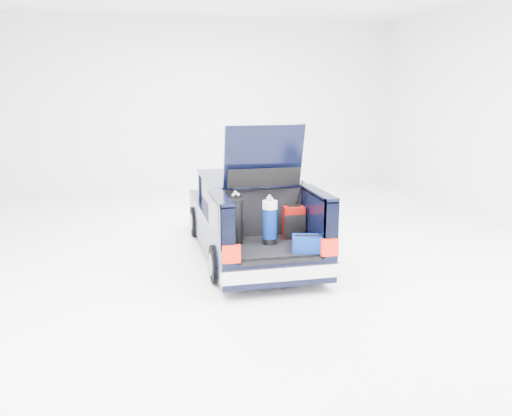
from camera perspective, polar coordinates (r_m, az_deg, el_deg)
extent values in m
plane|color=white|center=(10.08, -0.64, -4.87)|extent=(14.00, 14.00, 0.00)
cube|color=black|center=(10.56, -1.40, -1.24)|extent=(1.75, 3.00, 0.70)
cube|color=black|center=(12.08, -2.89, 0.06)|extent=(1.70, 0.30, 0.50)
cube|color=#B7B7BE|center=(12.23, -3.00, -0.12)|extent=(1.72, 0.10, 0.22)
cube|color=black|center=(9.94, -0.84, 1.55)|extent=(1.55, 1.95, 0.54)
cube|color=black|center=(9.89, -0.84, 3.20)|extent=(1.62, 2.05, 0.06)
cube|color=black|center=(8.58, 1.50, -5.60)|extent=(1.75, 1.30, 0.40)
cube|color=black|center=(8.53, 1.48, -4.13)|extent=(1.32, 1.18, 0.05)
cube|color=black|center=(8.25, -3.70, -1.85)|extent=(0.20, 1.30, 0.85)
cube|color=black|center=(8.63, 6.52, -1.26)|extent=(0.20, 1.30, 0.85)
cube|color=black|center=(8.15, -3.74, 1.11)|extent=(0.20, 1.30, 0.06)
cube|color=black|center=(8.53, 6.59, 1.57)|extent=(0.20, 1.30, 0.06)
cube|color=black|center=(8.99, 0.54, -0.63)|extent=(1.36, 0.08, 0.84)
cube|color=#B7B7BE|center=(7.95, 2.73, -6.90)|extent=(1.80, 0.12, 0.20)
cube|color=#B81607|center=(7.71, -2.62, -4.87)|extent=(0.26, 0.07, 0.26)
cube|color=#B81607|center=(8.09, 7.77, -4.12)|extent=(0.26, 0.07, 0.26)
cube|color=black|center=(7.93, 2.67, -5.62)|extent=(1.20, 0.06, 0.06)
cube|color=black|center=(8.65, 0.82, 5.50)|extent=(1.28, 0.33, 1.03)
cube|color=black|center=(8.67, 0.76, 6.45)|extent=(0.95, 0.17, 0.54)
cylinder|color=black|center=(11.24, -6.31, -1.44)|extent=(0.20, 0.62, 0.62)
cylinder|color=slate|center=(11.24, -6.31, -1.44)|extent=(0.23, 0.36, 0.36)
cylinder|color=black|center=(11.54, 1.80, -1.00)|extent=(0.20, 0.62, 0.62)
cylinder|color=slate|center=(11.54, 1.80, -1.00)|extent=(0.23, 0.36, 0.36)
cylinder|color=black|center=(8.58, -4.09, -5.92)|extent=(0.20, 0.62, 0.62)
cylinder|color=slate|center=(8.58, -4.09, -5.92)|extent=(0.23, 0.36, 0.36)
cylinder|color=black|center=(8.96, 6.36, -5.15)|extent=(0.20, 0.62, 0.62)
cylinder|color=slate|center=(8.96, 6.36, -5.15)|extent=(0.23, 0.36, 0.36)
cube|color=#670703|center=(8.88, 3.99, -1.53)|extent=(0.36, 0.24, 0.53)
cube|color=black|center=(8.82, 4.02, 0.24)|extent=(0.22, 0.07, 0.03)
cube|color=black|center=(8.80, 4.18, -2.02)|extent=(0.35, 0.05, 0.41)
cylinder|color=black|center=(8.52, -2.12, -1.37)|extent=(0.29, 0.35, 0.77)
cube|color=white|center=(8.61, -2.24, -1.05)|extent=(0.09, 0.03, 0.27)
sphere|color=#99999E|center=(8.44, -2.40, 1.34)|extent=(0.06, 0.06, 0.06)
sphere|color=#99999E|center=(8.40, -1.93, 1.42)|extent=(0.06, 0.06, 0.06)
cylinder|color=black|center=(8.61, 1.45, -3.48)|extent=(0.31, 0.31, 0.09)
cylinder|color=navy|center=(8.53, 1.47, -1.62)|extent=(0.29, 0.29, 0.50)
cylinder|color=white|center=(8.46, 1.48, 0.34)|extent=(0.31, 0.31, 0.13)
sphere|color=#99999E|center=(8.47, 1.63, 0.97)|extent=(0.06, 0.06, 0.06)
sphere|color=#99999E|center=(8.47, 1.42, 1.23)|extent=(0.06, 0.06, 0.06)
cube|color=navy|center=(8.24, 5.58, -3.75)|extent=(0.56, 0.44, 0.24)
cylinder|color=black|center=(8.21, 5.60, -2.89)|extent=(0.42, 0.13, 0.03)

